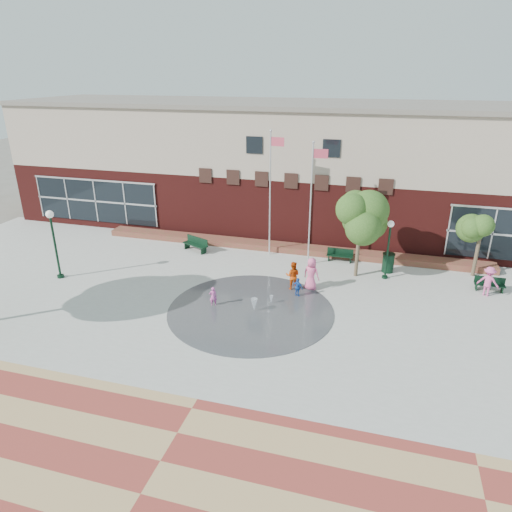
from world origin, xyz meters
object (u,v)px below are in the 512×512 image
(flagpole_right, at_px, (312,199))
(flagpole_left, at_px, (271,188))
(bench_left, at_px, (195,247))
(child_splash, at_px, (213,296))
(trash_can, at_px, (388,263))

(flagpole_right, bearing_deg, flagpole_left, 159.45)
(bench_left, height_order, child_splash, child_splash)
(bench_left, distance_m, trash_can, 12.48)
(flagpole_left, height_order, bench_left, flagpole_left)
(bench_left, xyz_separation_m, trash_can, (12.48, -0.05, 0.30))
(flagpole_left, xyz_separation_m, flagpole_right, (2.73, -0.93, -0.23))
(flagpole_left, bearing_deg, flagpole_right, -10.75)
(flagpole_left, relative_size, trash_can, 6.72)
(flagpole_right, distance_m, trash_can, 6.00)
(bench_left, bearing_deg, child_splash, -37.35)
(trash_can, bearing_deg, child_splash, -141.52)
(bench_left, distance_m, child_splash, 7.90)
(flagpole_left, relative_size, bench_left, 4.12)
(child_splash, bearing_deg, trash_can, -164.42)
(flagpole_right, xyz_separation_m, child_splash, (-3.83, -6.70, -3.72))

